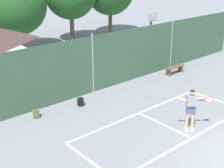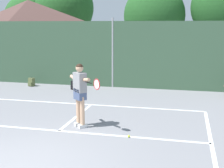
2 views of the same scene
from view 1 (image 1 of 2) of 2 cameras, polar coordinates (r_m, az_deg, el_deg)
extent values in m
cube|color=white|center=(15.37, 4.76, -5.14)|extent=(8.20, 0.10, 0.01)
cube|color=white|center=(13.70, 13.93, -9.24)|extent=(8.20, 0.10, 0.01)
cube|color=white|center=(14.46, 9.15, -7.13)|extent=(0.10, 2.97, 0.01)
cube|color=#38563D|center=(17.22, -3.43, 3.40)|extent=(26.00, 0.05, 3.10)
cylinder|color=#99999E|center=(17.19, -3.43, 3.64)|extent=(0.09, 0.09, 3.25)
cylinder|color=#99999E|center=(21.62, 10.41, 6.99)|extent=(0.09, 0.09, 3.25)
cylinder|color=#284CB2|center=(22.40, 6.74, 7.42)|extent=(0.12, 0.12, 3.05)
cube|color=white|center=(21.99, 7.13, 11.74)|extent=(0.90, 0.06, 0.60)
torus|color=#D85919|center=(21.85, 7.63, 11.07)|extent=(0.48, 0.48, 0.02)
cylinder|color=brown|center=(26.40, -15.91, 7.28)|extent=(0.36, 0.36, 1.63)
ellipsoid|color=#235623|center=(25.91, -16.54, 13.29)|extent=(4.67, 4.21, 4.67)
cylinder|color=brown|center=(28.69, -7.04, 9.66)|extent=(0.36, 0.36, 2.29)
cylinder|color=brown|center=(31.31, -0.31, 10.70)|extent=(0.36, 0.36, 2.20)
cube|color=silver|center=(14.24, 12.92, -7.70)|extent=(0.26, 0.27, 0.10)
cube|color=silver|center=(14.29, 13.87, -7.68)|extent=(0.26, 0.27, 0.10)
cylinder|color=tan|center=(14.02, 13.07, -6.06)|extent=(0.13, 0.13, 0.82)
cylinder|color=tan|center=(14.08, 14.03, -6.04)|extent=(0.13, 0.13, 0.82)
cube|color=#47567A|center=(13.85, 13.72, -4.31)|extent=(0.43, 0.42, 0.32)
cube|color=gray|center=(13.71, 13.84, -3.03)|extent=(0.46, 0.45, 0.56)
sphere|color=tan|center=(13.55, 13.99, -1.45)|extent=(0.22, 0.22, 0.22)
sphere|color=black|center=(13.54, 14.00, -1.37)|extent=(0.21, 0.21, 0.21)
cylinder|color=tan|center=(13.74, 14.67, -2.60)|extent=(0.48, 0.44, 0.17)
cylinder|color=tan|center=(13.62, 12.71, -2.85)|extent=(0.44, 0.40, 0.22)
cylinder|color=black|center=(13.83, 15.43, -2.74)|extent=(0.25, 0.23, 0.04)
torus|color=red|center=(13.97, 16.77, -2.65)|extent=(0.24, 0.22, 0.30)
cylinder|color=silver|center=(13.97, 16.77, -2.65)|extent=(0.20, 0.18, 0.26)
sphere|color=#CCE033|center=(15.18, 18.53, -6.47)|extent=(0.07, 0.07, 0.07)
cube|color=#566038|center=(15.23, -13.22, -5.10)|extent=(0.32, 0.26, 0.40)
cube|color=#566038|center=(15.16, -13.12, -5.56)|extent=(0.23, 0.13, 0.18)
torus|color=black|center=(15.14, -13.29, -4.35)|extent=(0.09, 0.04, 0.09)
cube|color=black|center=(16.09, -5.59, -3.14)|extent=(0.32, 0.25, 0.40)
cube|color=black|center=(16.02, -5.43, -3.56)|extent=(0.23, 0.12, 0.18)
torus|color=black|center=(16.00, -5.61, -2.42)|extent=(0.09, 0.04, 0.09)
cube|color=brown|center=(20.76, 11.03, 2.98)|extent=(1.60, 0.36, 0.06)
cube|color=brown|center=(20.38, 9.93, 2.04)|extent=(0.08, 0.32, 0.45)
cube|color=brown|center=(21.29, 11.99, 2.72)|extent=(0.08, 0.32, 0.45)
camera|label=2|loc=(13.99, 51.87, -3.24)|focal=50.50mm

